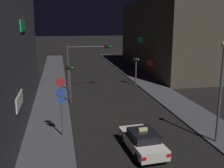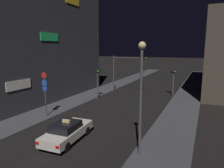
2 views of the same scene
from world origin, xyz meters
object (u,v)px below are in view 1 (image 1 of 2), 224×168
sign_pole_left (61,101)px  street_lamp_near_block (222,80)px  traffic_light_right_kerb (136,66)px  taxi (142,141)px  traffic_light_overhead (85,57)px  traffic_light_left_kerb (70,76)px

sign_pole_left → street_lamp_near_block: (10.27, -3.03, 1.72)m
street_lamp_near_block → sign_pole_left: bearing=163.6°
traffic_light_right_kerb → sign_pole_left: (-9.55, -14.34, 0.12)m
traffic_light_right_kerb → street_lamp_near_block: bearing=-87.6°
taxi → traffic_light_right_kerb: (4.58, 17.54, 1.89)m
sign_pole_left → street_lamp_near_block: bearing=-16.4°
taxi → traffic_light_overhead: size_ratio=0.84×
traffic_light_left_kerb → sign_pole_left: size_ratio=0.92×
taxi → traffic_light_overhead: 16.96m
taxi → sign_pole_left: (-4.97, 3.20, 2.01)m
traffic_light_overhead → taxi: bearing=-83.1°
taxi → traffic_light_overhead: traffic_light_overhead is taller
traffic_light_right_kerb → sign_pole_left: size_ratio=0.86×
taxi → traffic_light_left_kerb: size_ratio=1.17×
traffic_light_overhead → traffic_light_right_kerb: bearing=8.8°
taxi → traffic_light_overhead: bearing=96.9°
traffic_light_right_kerb → sign_pole_left: sign_pole_left is taller
traffic_light_left_kerb → sign_pole_left: (-0.95, -8.32, -0.04)m
traffic_light_right_kerb → sign_pole_left: bearing=-123.7°
taxi → sign_pole_left: sign_pole_left is taller
taxi → traffic_light_right_kerb: size_ratio=1.25×
traffic_light_overhead → street_lamp_near_block: bearing=-65.9°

